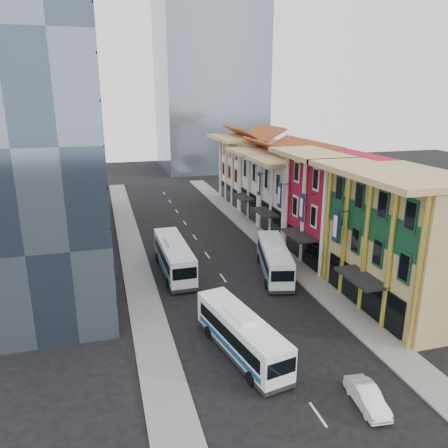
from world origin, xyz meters
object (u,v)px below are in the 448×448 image
object	(u,v)px
shophouse_tan	(408,242)
office_tower	(35,132)
bus_right	(274,258)
sedan_right	(367,397)
sedan_left	(234,325)
bus_left_near	(241,333)
bus_left_far	(174,256)

from	to	relation	value
shophouse_tan	office_tower	xyz separation A→B (m)	(-31.00, 14.00, 9.00)
bus_right	sedan_right	distance (m)	20.86
shophouse_tan	sedan_left	bearing A→B (deg)	-177.55
bus_left_near	bus_left_far	xyz separation A→B (m)	(-2.15, 16.54, 0.17)
office_tower	bus_right	bearing A→B (deg)	-11.10
bus_left_far	shophouse_tan	bearing A→B (deg)	-35.29
office_tower	sedan_right	bearing A→B (deg)	-51.18
sedan_right	bus_left_near	bearing A→B (deg)	132.62
sedan_left	office_tower	bearing A→B (deg)	137.93
bus_left_near	bus_right	world-z (taller)	bus_right
sedan_left	sedan_right	bearing A→B (deg)	-60.65
bus_left_far	sedan_right	bearing A→B (deg)	-72.52
shophouse_tan	sedan_right	distance (m)	16.39
sedan_left	sedan_right	xyz separation A→B (m)	(5.29, -10.43, -0.01)
bus_left_near	office_tower	bearing A→B (deg)	118.38
shophouse_tan	office_tower	size ratio (longest dim) A/B	0.47
bus_left_near	sedan_left	size ratio (longest dim) A/B	2.75
shophouse_tan	bus_left_near	bearing A→B (deg)	-167.50
bus_left_near	sedan_left	xyz separation A→B (m)	(0.40, 2.96, -1.03)
bus_left_far	bus_right	xyz separation A→B (m)	(10.12, -3.31, -0.11)
office_tower	bus_right	size ratio (longest dim) A/B	2.76
office_tower	bus_left_near	world-z (taller)	office_tower
shophouse_tan	office_tower	distance (m)	35.19
sedan_left	bus_left_far	bearing A→B (deg)	103.09
shophouse_tan	bus_right	xyz separation A→B (m)	(-8.50, 9.58, -4.26)
bus_right	sedan_left	size ratio (longest dim) A/B	2.86
shophouse_tan	bus_right	world-z (taller)	shophouse_tan
shophouse_tan	bus_right	size ratio (longest dim) A/B	1.29
office_tower	sedan_left	xyz separation A→B (m)	(14.93, -14.69, -14.35)
bus_left_far	sedan_left	bearing A→B (deg)	-79.97
bus_left_near	bus_right	size ratio (longest dim) A/B	0.96
shophouse_tan	bus_right	distance (m)	13.50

